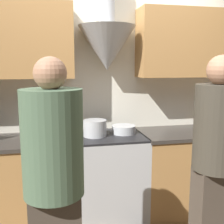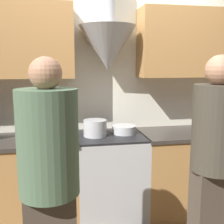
{
  "view_description": "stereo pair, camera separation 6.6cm",
  "coord_description": "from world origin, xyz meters",
  "px_view_note": "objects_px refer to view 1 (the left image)",
  "views": [
    {
      "loc": [
        -0.55,
        -2.31,
        1.57
      ],
      "look_at": [
        0.0,
        0.26,
        1.14
      ],
      "focal_mm": 45.0,
      "sensor_mm": 36.0,
      "label": 1
    },
    {
      "loc": [
        -0.48,
        -2.32,
        1.57
      ],
      "look_at": [
        0.0,
        0.26,
        1.14
      ],
      "focal_mm": 45.0,
      "sensor_mm": 36.0,
      "label": 2
    }
  ],
  "objects_px": {
    "mixing_bowl": "(124,129)",
    "person_foreground_left": "(54,186)",
    "stock_pot": "(95,128)",
    "orange_fruit": "(208,124)",
    "person_foreground_right": "(217,159)",
    "stove_range": "(110,177)"
  },
  "relations": [
    {
      "from": "stock_pot",
      "to": "orange_fruit",
      "type": "distance_m",
      "value": 1.31
    },
    {
      "from": "stove_range",
      "to": "stock_pot",
      "type": "relative_size",
      "value": 3.89
    },
    {
      "from": "orange_fruit",
      "to": "person_foreground_left",
      "type": "xyz_separation_m",
      "value": [
        -1.7,
        -1.24,
        -0.04
      ]
    },
    {
      "from": "person_foreground_left",
      "to": "orange_fruit",
      "type": "bearing_deg",
      "value": 35.99
    },
    {
      "from": "orange_fruit",
      "to": "person_foreground_left",
      "type": "height_order",
      "value": "person_foreground_left"
    },
    {
      "from": "person_foreground_left",
      "to": "person_foreground_right",
      "type": "bearing_deg",
      "value": 9.36
    },
    {
      "from": "stove_range",
      "to": "orange_fruit",
      "type": "height_order",
      "value": "orange_fruit"
    },
    {
      "from": "stove_range",
      "to": "person_foreground_left",
      "type": "distance_m",
      "value": 1.32
    },
    {
      "from": "mixing_bowl",
      "to": "person_foreground_left",
      "type": "bearing_deg",
      "value": -121.53
    },
    {
      "from": "mixing_bowl",
      "to": "stove_range",
      "type": "bearing_deg",
      "value": -165.47
    },
    {
      "from": "stock_pot",
      "to": "person_foreground_right",
      "type": "height_order",
      "value": "person_foreground_right"
    },
    {
      "from": "stove_range",
      "to": "stock_pot",
      "type": "height_order",
      "value": "stock_pot"
    },
    {
      "from": "stock_pot",
      "to": "orange_fruit",
      "type": "xyz_separation_m",
      "value": [
        1.3,
        0.13,
        -0.04
      ]
    },
    {
      "from": "stove_range",
      "to": "mixing_bowl",
      "type": "relative_size",
      "value": 3.67
    },
    {
      "from": "stove_range",
      "to": "stock_pot",
      "type": "bearing_deg",
      "value": -176.32
    },
    {
      "from": "mixing_bowl",
      "to": "stock_pot",
      "type": "bearing_deg",
      "value": -170.81
    },
    {
      "from": "stock_pot",
      "to": "person_foreground_right",
      "type": "distance_m",
      "value": 1.18
    },
    {
      "from": "stock_pot",
      "to": "person_foreground_left",
      "type": "xyz_separation_m",
      "value": [
        -0.4,
        -1.1,
        -0.07
      ]
    },
    {
      "from": "orange_fruit",
      "to": "person_foreground_right",
      "type": "bearing_deg",
      "value": -117.66
    },
    {
      "from": "orange_fruit",
      "to": "person_foreground_right",
      "type": "relative_size",
      "value": 0.05
    },
    {
      "from": "stock_pot",
      "to": "person_foreground_left",
      "type": "height_order",
      "value": "person_foreground_left"
    },
    {
      "from": "mixing_bowl",
      "to": "person_foreground_left",
      "type": "relative_size",
      "value": 0.15
    }
  ]
}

